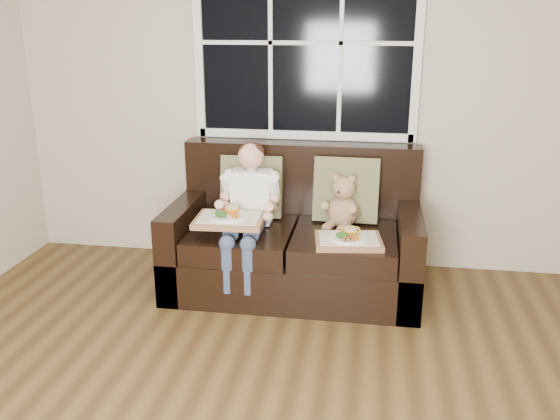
% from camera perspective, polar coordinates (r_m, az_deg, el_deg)
% --- Properties ---
extents(room_walls, '(4.52, 5.02, 2.71)m').
position_cam_1_polar(room_walls, '(1.89, -4.33, 11.21)').
color(room_walls, '#BDB09D').
rests_on(room_walls, ground).
extents(window_back, '(1.62, 0.04, 1.37)m').
position_cam_1_polar(window_back, '(4.34, 2.48, 15.78)').
color(window_back, black).
rests_on(window_back, room_walls).
extents(loveseat, '(1.70, 0.92, 0.96)m').
position_cam_1_polar(loveseat, '(4.16, 1.48, -3.24)').
color(loveseat, black).
rests_on(loveseat, ground).
extents(pillow_left, '(0.45, 0.22, 0.45)m').
position_cam_1_polar(pillow_left, '(4.25, -2.72, 2.29)').
color(pillow_left, olive).
rests_on(pillow_left, loveseat).
extents(pillow_right, '(0.45, 0.21, 0.46)m').
position_cam_1_polar(pillow_right, '(4.16, 6.39, 1.97)').
color(pillow_right, olive).
rests_on(pillow_right, loveseat).
extents(child, '(0.39, 0.60, 0.88)m').
position_cam_1_polar(child, '(3.99, -3.02, 0.93)').
color(child, white).
rests_on(child, loveseat).
extents(teddy_bear, '(0.26, 0.31, 0.38)m').
position_cam_1_polar(teddy_bear, '(4.07, 6.08, 0.50)').
color(teddy_bear, tan).
rests_on(teddy_bear, loveseat).
extents(tray_left, '(0.46, 0.36, 0.10)m').
position_cam_1_polar(tray_left, '(3.86, -4.88, -0.83)').
color(tray_left, '#8F5C40').
rests_on(tray_left, child).
extents(tray_right, '(0.46, 0.37, 0.10)m').
position_cam_1_polar(tray_right, '(3.78, 6.60, -2.82)').
color(tray_right, '#8F5C40').
rests_on(tray_right, loveseat).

